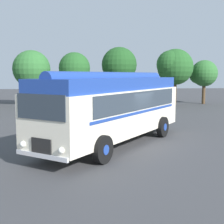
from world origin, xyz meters
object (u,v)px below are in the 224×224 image
Objects in this scene: vintage_bus at (115,106)px; car_near_left at (89,102)px; box_van at (58,96)px; car_mid_left at (118,101)px.

vintage_bus is 2.20× the size of car_near_left.
car_near_left is at bearing 93.76° from vintage_bus.
car_near_left is 2.88m from box_van.
vintage_bus is 1.63× the size of box_van.
vintage_bus reaches higher than car_near_left.
car_near_left is at bearing -178.23° from car_mid_left.
car_near_left is 2.78m from car_mid_left.
box_van is at bearing 178.96° from car_mid_left.
vintage_bus is at bearing -97.18° from car_mid_left.
box_van is (-2.83, 0.19, 0.52)m from car_near_left.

